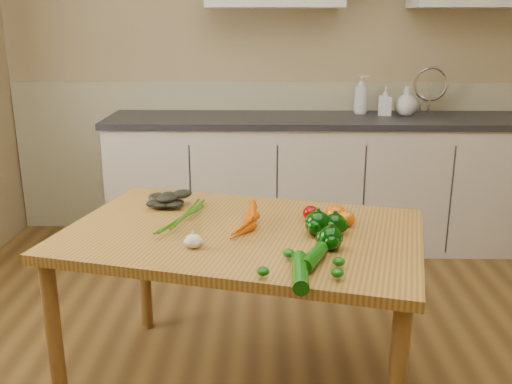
{
  "coord_description": "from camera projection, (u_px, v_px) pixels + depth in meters",
  "views": [
    {
      "loc": [
        -0.16,
        -1.63,
        1.52
      ],
      "look_at": [
        -0.2,
        0.71,
        0.81
      ],
      "focal_mm": 40.0,
      "sensor_mm": 36.0,
      "label": 1
    }
  ],
  "objects": [
    {
      "name": "pepper_c",
      "position": [
        330.0,
        238.0,
        2.03
      ],
      "size": [
        0.09,
        0.09,
        0.09
      ],
      "primitive_type": "sphere",
      "color": "black",
      "rests_on": "table"
    },
    {
      "name": "carrot_bunch",
      "position": [
        227.0,
        218.0,
        2.26
      ],
      "size": [
        0.29,
        0.25,
        0.07
      ],
      "primitive_type": null,
      "rotation": [
        0.0,
        0.0,
        -0.24
      ],
      "color": "#C85204",
      "rests_on": "table"
    },
    {
      "name": "garlic_bulb",
      "position": [
        193.0,
        241.0,
        2.05
      ],
      "size": [
        0.06,
        0.06,
        0.05
      ],
      "primitive_type": "ellipsoid",
      "color": "silver",
      "rests_on": "table"
    },
    {
      "name": "soap_bottle_c",
      "position": [
        406.0,
        101.0,
        3.87
      ],
      "size": [
        0.21,
        0.21,
        0.19
      ],
      "primitive_type": "imported",
      "rotation": [
        0.0,
        0.0,
        0.59
      ],
      "color": "silver",
      "rests_on": "counter_run"
    },
    {
      "name": "room",
      "position": [
        315.0,
        110.0,
        1.8
      ],
      "size": [
        4.04,
        5.04,
        2.64
      ],
      "color": "brown",
      "rests_on": "ground"
    },
    {
      "name": "zucchini_a",
      "position": [
        313.0,
        257.0,
        1.9
      ],
      "size": [
        0.12,
        0.18,
        0.05
      ],
      "primitive_type": "cylinder",
      "rotation": [
        1.57,
        0.0,
        -0.4
      ],
      "color": "#094507",
      "rests_on": "table"
    },
    {
      "name": "soap_bottle_a",
      "position": [
        361.0,
        95.0,
        3.92
      ],
      "size": [
        0.13,
        0.13,
        0.26
      ],
      "primitive_type": "imported",
      "rotation": [
        0.0,
        0.0,
        1.24
      ],
      "color": "silver",
      "rests_on": "counter_run"
    },
    {
      "name": "zucchini_b",
      "position": [
        300.0,
        272.0,
        1.79
      ],
      "size": [
        0.06,
        0.24,
        0.05
      ],
      "primitive_type": "cylinder",
      "rotation": [
        1.57,
        0.0,
        -0.03
      ],
      "color": "#094507",
      "rests_on": "table"
    },
    {
      "name": "pepper_b",
      "position": [
        335.0,
        224.0,
        2.17
      ],
      "size": [
        0.08,
        0.08,
        0.08
      ],
      "primitive_type": "sphere",
      "color": "black",
      "rests_on": "table"
    },
    {
      "name": "tomato_b",
      "position": [
        336.0,
        214.0,
        2.3
      ],
      "size": [
        0.08,
        0.08,
        0.08
      ],
      "primitive_type": "ellipsoid",
      "color": "#C95505",
      "rests_on": "table"
    },
    {
      "name": "soap_bottle_b",
      "position": [
        385.0,
        101.0,
        3.86
      ],
      "size": [
        0.11,
        0.11,
        0.2
      ],
      "primitive_type": "imported",
      "rotation": [
        0.0,
        0.0,
        6.07
      ],
      "color": "silver",
      "rests_on": "counter_run"
    },
    {
      "name": "pepper_a",
      "position": [
        318.0,
        223.0,
        2.16
      ],
      "size": [
        0.1,
        0.1,
        0.1
      ],
      "primitive_type": "sphere",
      "color": "black",
      "rests_on": "table"
    },
    {
      "name": "tomato_c",
      "position": [
        346.0,
        219.0,
        2.26
      ],
      "size": [
        0.07,
        0.07,
        0.06
      ],
      "primitive_type": "ellipsoid",
      "color": "#C95505",
      "rests_on": "table"
    },
    {
      "name": "leafy_greens",
      "position": [
        168.0,
        195.0,
        2.5
      ],
      "size": [
        0.2,
        0.18,
        0.1
      ],
      "primitive_type": null,
      "color": "black",
      "rests_on": "table"
    },
    {
      "name": "tomato_a",
      "position": [
        311.0,
        213.0,
        2.33
      ],
      "size": [
        0.07,
        0.07,
        0.06
      ],
      "primitive_type": "ellipsoid",
      "color": "#810302",
      "rests_on": "table"
    },
    {
      "name": "counter_run",
      "position": [
        318.0,
        180.0,
        3.96
      ],
      "size": [
        2.84,
        0.64,
        1.14
      ],
      "color": "#BAAD9B",
      "rests_on": "ground"
    },
    {
      "name": "table",
      "position": [
        242.0,
        249.0,
        2.25
      ],
      "size": [
        1.54,
        1.18,
        0.73
      ],
      "rotation": [
        0.0,
        0.0,
        -0.24
      ],
      "color": "#A57330",
      "rests_on": "ground"
    }
  ]
}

